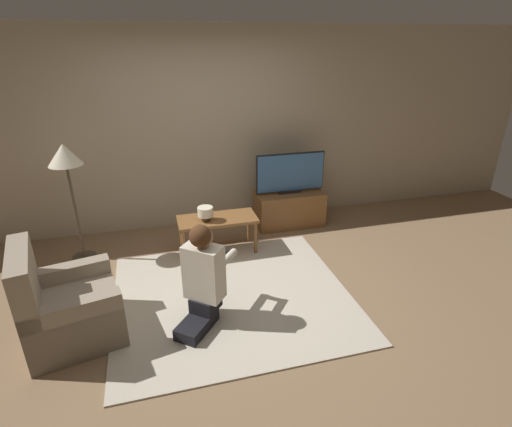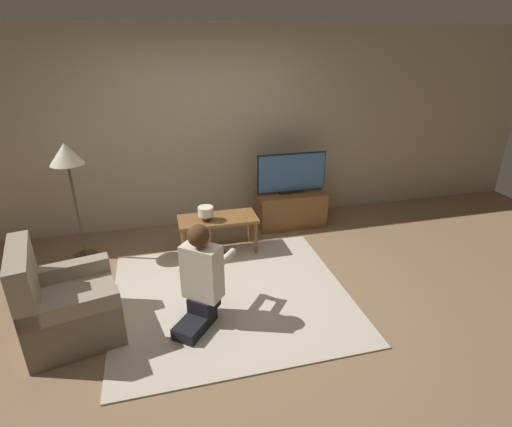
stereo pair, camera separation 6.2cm
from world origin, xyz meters
name	(u,v)px [view 2 (the right image)]	position (x,y,z in m)	size (l,w,h in m)	color
ground_plane	(232,297)	(0.00, 0.00, 0.00)	(10.00, 10.00, 0.00)	#896B4C
wall_back	(201,131)	(0.00, 1.93, 1.30)	(10.00, 0.06, 2.60)	tan
rug	(232,296)	(0.00, 0.00, 0.01)	(2.34, 2.14, 0.02)	beige
tv_stand	(290,209)	(1.13, 1.49, 0.24)	(0.93, 0.44, 0.48)	brown
tv	(292,173)	(1.13, 1.49, 0.76)	(0.95, 0.08, 0.55)	black
coffee_table	(218,222)	(0.03, 0.97, 0.40)	(0.94, 0.42, 0.46)	brown
floor_lamp	(68,163)	(-1.55, 1.23, 1.17)	(0.36, 0.36, 1.40)	#4C4233
armchair	(66,308)	(-1.49, -0.20, 0.29)	(0.90, 0.90, 0.91)	gray
person_kneeling	(201,275)	(-0.32, -0.30, 0.50)	(0.68, 0.76, 0.97)	black
table_lamp	(206,212)	(-0.11, 0.93, 0.56)	(0.18, 0.18, 0.17)	#4C3823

